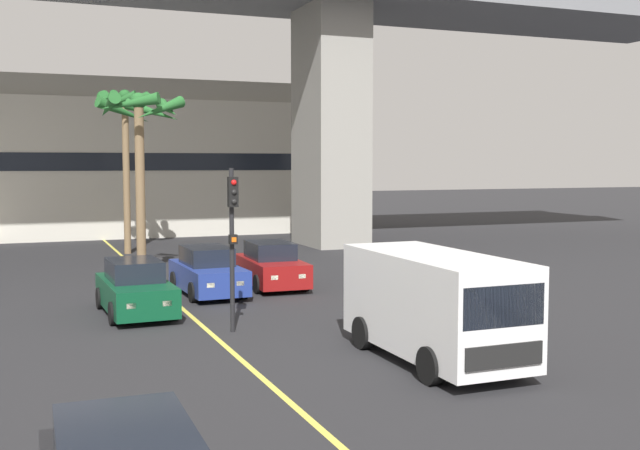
% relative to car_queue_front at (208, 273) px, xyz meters
% --- Properties ---
extents(lane_stripe_center, '(0.14, 56.00, 0.01)m').
position_rel_car_queue_front_xyz_m(lane_stripe_center, '(-1.30, -3.33, -0.72)').
color(lane_stripe_center, '#DBCC4C').
rests_on(lane_stripe_center, ground).
extents(pier_building_backdrop, '(32.95, 8.04, 9.18)m').
position_rel_car_queue_front_xyz_m(pier_building_backdrop, '(-1.30, 23.67, 3.81)').
color(pier_building_backdrop, beige).
rests_on(pier_building_backdrop, ground).
extents(car_queue_front, '(1.94, 4.15, 1.56)m').
position_rel_car_queue_front_xyz_m(car_queue_front, '(0.00, 0.00, 0.00)').
color(car_queue_front, navy).
rests_on(car_queue_front, ground).
extents(car_queue_second, '(1.94, 4.15, 1.56)m').
position_rel_car_queue_front_xyz_m(car_queue_second, '(-2.71, -2.55, 0.00)').
color(car_queue_second, '#0C4728').
rests_on(car_queue_second, ground).
extents(car_queue_fourth, '(1.96, 4.16, 1.56)m').
position_rel_car_queue_front_xyz_m(car_queue_fourth, '(2.43, 0.73, 0.00)').
color(car_queue_fourth, maroon).
rests_on(car_queue_fourth, ground).
extents(delivery_van, '(2.17, 5.26, 2.36)m').
position_rel_car_queue_front_xyz_m(delivery_van, '(2.59, -10.26, 0.57)').
color(delivery_van, white).
rests_on(delivery_van, ground).
extents(traffic_light_median_far, '(0.24, 0.37, 4.20)m').
position_rel_car_queue_front_xyz_m(traffic_light_median_far, '(-0.73, -5.88, 1.99)').
color(traffic_light_median_far, black).
rests_on(traffic_light_median_far, ground).
extents(palm_tree_near_median, '(2.61, 2.63, 7.77)m').
position_rel_car_queue_front_xyz_m(palm_tree_near_median, '(-0.91, 12.58, 5.78)').
color(palm_tree_near_median, brown).
rests_on(palm_tree_near_median, ground).
extents(palm_tree_mid_median, '(3.26, 3.43, 6.89)m').
position_rel_car_queue_front_xyz_m(palm_tree_mid_median, '(-1.50, 3.99, 4.92)').
color(palm_tree_mid_median, brown).
rests_on(palm_tree_mid_median, ground).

